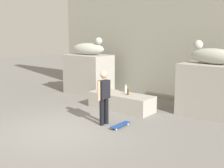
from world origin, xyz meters
name	(u,v)px	position (x,y,z in m)	size (l,w,h in m)	color
ground_plane	(61,131)	(0.00, 0.00, 0.00)	(40.00, 40.00, 0.00)	slate
facade_wall	(162,20)	(0.00, 5.79, 3.26)	(10.76, 0.60, 6.52)	gray
pedestal_left	(89,74)	(-2.79, 4.21, 0.88)	(2.00, 1.27, 1.75)	#A39E93
pedestal_right	(211,90)	(2.79, 4.21, 0.88)	(2.00, 1.27, 1.75)	#A39E93
statue_reclining_left	(89,48)	(-2.76, 4.21, 2.04)	(1.67, 0.80, 0.78)	#AEB1A4
statue_reclining_right	(212,55)	(2.76, 4.21, 2.04)	(1.65, 0.73, 0.78)	#AEB1A4
ledge_block	(121,102)	(0.00, 2.94, 0.29)	(2.44, 0.89, 0.58)	#A39E93
skater	(104,95)	(0.61, 1.23, 0.92)	(0.23, 0.54, 1.67)	black
skateboard	(120,125)	(1.16, 1.34, 0.06)	(0.22, 0.80, 0.08)	navy
bottle_red	(108,91)	(-0.35, 2.58, 0.69)	(0.07, 0.07, 0.27)	red
bottle_clear	(126,89)	(-0.03, 3.25, 0.71)	(0.08, 0.08, 0.31)	silver
bottle_brown	(128,92)	(0.29, 2.94, 0.69)	(0.07, 0.07, 0.26)	#593314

